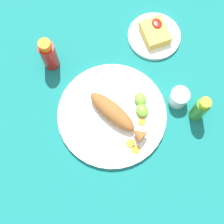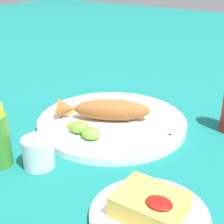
{
  "view_description": "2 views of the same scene",
  "coord_description": "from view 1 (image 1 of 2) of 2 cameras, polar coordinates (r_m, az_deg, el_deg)",
  "views": [
    {
      "loc": [
        -0.29,
        0.11,
        1.02
      ],
      "look_at": [
        0.0,
        0.0,
        0.04
      ],
      "focal_mm": 50.0,
      "sensor_mm": 36.0,
      "label": 1
    },
    {
      "loc": [
        0.42,
        -0.64,
        0.39
      ],
      "look_at": [
        0.0,
        0.0,
        0.04
      ],
      "focal_mm": 55.0,
      "sensor_mm": 36.0,
      "label": 2
    }
  ],
  "objects": [
    {
      "name": "carrot_slice_mid",
      "position": [
        1.02,
        4.37,
        -6.84
      ],
      "size": [
        0.03,
        0.03,
        0.0
      ],
      "primitive_type": "cylinder",
      "color": "orange",
      "rests_on": "main_plate"
    },
    {
      "name": "lime_wedge_main",
      "position": [
        1.04,
        5.53,
        0.28
      ],
      "size": [
        0.05,
        0.04,
        0.03
      ],
      "primitive_type": "ellipsoid",
      "color": "#6BB233",
      "rests_on": "main_plate"
    },
    {
      "name": "fries_pile",
      "position": [
        1.17,
        7.88,
        14.26
      ],
      "size": [
        0.11,
        0.09,
        0.04
      ],
      "color": "gold",
      "rests_on": "side_plate_fries"
    },
    {
      "name": "ground_plane",
      "position": [
        1.06,
        0.0,
        -0.62
      ],
      "size": [
        4.0,
        4.0,
        0.0
      ],
      "primitive_type": "plane",
      "color": "#146B66"
    },
    {
      "name": "carrot_slice_far",
      "position": [
        1.04,
        5.49,
        -1.75
      ],
      "size": [
        0.03,
        0.03,
        0.0
      ],
      "primitive_type": "cylinder",
      "color": "orange",
      "rests_on": "main_plate"
    },
    {
      "name": "carrot_slice_near",
      "position": [
        1.02,
        3.43,
        -5.76
      ],
      "size": [
        0.03,
        0.03,
        0.0
      ],
      "primitive_type": "cylinder",
      "color": "orange",
      "rests_on": "main_plate"
    },
    {
      "name": "side_plate_fries",
      "position": [
        1.19,
        7.71,
        13.58
      ],
      "size": [
        0.19,
        0.19,
        0.01
      ],
      "primitive_type": "cylinder",
      "color": "white",
      "rests_on": "ground_plane"
    },
    {
      "name": "salt_cup",
      "position": [
        1.08,
        12.07,
        2.52
      ],
      "size": [
        0.06,
        0.06,
        0.06
      ],
      "color": "silver",
      "rests_on": "ground_plane"
    },
    {
      "name": "fried_fish",
      "position": [
        1.02,
        0.64,
        -0.45
      ],
      "size": [
        0.22,
        0.15,
        0.05
      ],
      "rotation": [
        0.0,
        0.0,
        0.49
      ],
      "color": "#935628",
      "rests_on": "main_plate"
    },
    {
      "name": "lime_wedge_side",
      "position": [
        1.06,
        5.21,
        2.39
      ],
      "size": [
        0.05,
        0.04,
        0.03
      ],
      "primitive_type": "ellipsoid",
      "color": "#6BB233",
      "rests_on": "main_plate"
    },
    {
      "name": "main_plate",
      "position": [
        1.06,
        0.0,
        -0.47
      ],
      "size": [
        0.37,
        0.37,
        0.02
      ],
      "primitive_type": "cylinder",
      "color": "white",
      "rests_on": "ground_plane"
    },
    {
      "name": "fork_far",
      "position": [
        1.08,
        0.28,
        4.64
      ],
      "size": [
        0.17,
        0.09,
        0.0
      ],
      "rotation": [
        0.0,
        0.0,
        6.72
      ],
      "color": "silver",
      "rests_on": "main_plate"
    },
    {
      "name": "fork_near",
      "position": [
        1.07,
        -2.22,
        4.04
      ],
      "size": [
        0.19,
        0.03,
        0.0
      ],
      "rotation": [
        0.0,
        0.0,
        6.2
      ],
      "color": "silver",
      "rests_on": "main_plate"
    },
    {
      "name": "hot_sauce_bottle_red",
      "position": [
        1.1,
        -11.49,
        10.22
      ],
      "size": [
        0.05,
        0.05,
        0.15
      ],
      "color": "#B21914",
      "rests_on": "ground_plane"
    },
    {
      "name": "hot_sauce_bottle_green",
      "position": [
        1.05,
        15.78,
        0.52
      ],
      "size": [
        0.05,
        0.05,
        0.13
      ],
      "color": "#3D8428",
      "rests_on": "ground_plane"
    }
  ]
}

